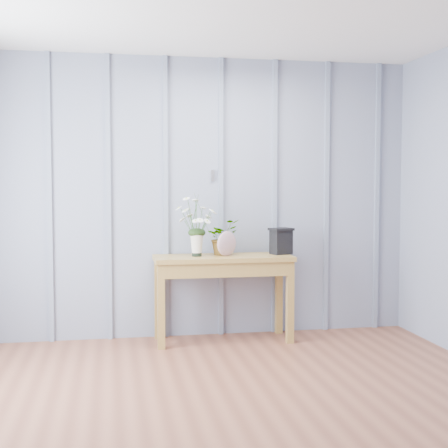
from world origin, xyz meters
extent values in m
plane|color=brown|center=(0.00, 0.00, 0.00)|extent=(4.50, 4.50, 0.00)
cube|color=#848CA2|center=(0.00, 2.25, 1.25)|extent=(4.00, 0.01, 2.50)
cube|color=silver|center=(0.18, 2.23, 1.45)|extent=(0.03, 0.01, 0.10)
cube|color=gray|center=(-1.25, 2.23, 1.25)|extent=(0.04, 0.03, 2.50)
cube|color=gray|center=(-0.75, 2.23, 1.25)|extent=(0.04, 0.03, 2.50)
cube|color=gray|center=(-0.25, 2.23, 1.25)|extent=(0.04, 0.03, 2.50)
cube|color=gray|center=(0.25, 2.23, 1.25)|extent=(0.04, 0.03, 2.50)
cube|color=gray|center=(0.75, 2.23, 1.25)|extent=(0.04, 0.03, 2.50)
cube|color=gray|center=(1.25, 2.23, 1.25)|extent=(0.04, 0.03, 2.50)
cube|color=gray|center=(1.75, 2.23, 1.25)|extent=(0.04, 0.03, 2.50)
cube|color=olive|center=(0.23, 1.99, 0.73)|extent=(1.20, 0.45, 0.04)
cube|color=olive|center=(0.23, 1.99, 0.65)|extent=(1.13, 0.42, 0.12)
cube|color=olive|center=(-0.33, 1.81, 0.35)|extent=(0.06, 0.06, 0.71)
cube|color=olive|center=(0.78, 1.81, 0.35)|extent=(0.06, 0.06, 0.71)
cube|color=olive|center=(-0.33, 2.17, 0.35)|extent=(0.06, 0.06, 0.71)
cube|color=olive|center=(0.78, 2.17, 0.35)|extent=(0.06, 0.06, 0.71)
cylinder|color=black|center=(0.00, 2.00, 0.78)|extent=(0.08, 0.08, 0.05)
cone|color=white|center=(0.00, 2.00, 0.86)|extent=(0.14, 0.14, 0.20)
ellipsoid|color=#183211|center=(0.00, 2.00, 0.95)|extent=(0.15, 0.13, 0.08)
imported|color=#183211|center=(0.23, 2.08, 0.91)|extent=(0.37, 0.36, 0.31)
ellipsoid|color=#8C496A|center=(0.25, 1.96, 0.86)|extent=(0.22, 0.17, 0.22)
cube|color=black|center=(0.76, 2.02, 0.86)|extent=(0.20, 0.17, 0.21)
cube|color=black|center=(0.76, 2.02, 0.97)|extent=(0.23, 0.20, 0.02)
camera|label=1|loc=(-0.74, -3.31, 1.37)|focal=50.00mm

